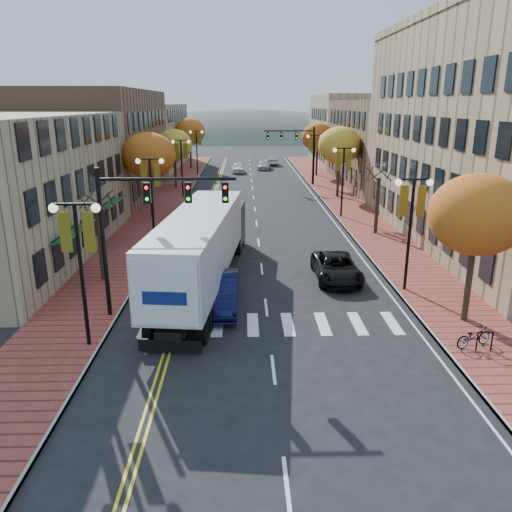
{
  "coord_description": "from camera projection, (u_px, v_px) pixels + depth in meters",
  "views": [
    {
      "loc": [
        -1.09,
        -18.77,
        9.66
      ],
      "look_at": [
        -0.46,
        5.5,
        2.2
      ],
      "focal_mm": 35.0,
      "sensor_mm": 36.0,
      "label": 1
    }
  ],
  "objects": [
    {
      "name": "lamp_right_c",
      "position": [
        314.0,
        150.0,
        59.86
      ],
      "size": [
        1.96,
        0.36,
        6.05
      ],
      "color": "black",
      "rests_on": "ground"
    },
    {
      "name": "building_left_mid",
      "position": [
        94.0,
        144.0,
        53.17
      ],
      "size": [
        12.0,
        24.0,
        11.0
      ],
      "primitive_type": "cube",
      "color": "brown",
      "rests_on": "ground"
    },
    {
      "name": "black_suv",
      "position": [
        336.0,
        267.0,
        28.35
      ],
      "size": [
        2.4,
        5.15,
        1.43
      ],
      "primitive_type": "imported",
      "rotation": [
        0.0,
        0.0,
        0.01
      ],
      "color": "black",
      "rests_on": "ground"
    },
    {
      "name": "navy_sedan",
      "position": [
        220.0,
        292.0,
        24.3
      ],
      "size": [
        1.84,
        5.2,
        1.71
      ],
      "primitive_type": "imported",
      "rotation": [
        0.0,
        0.0,
        -0.01
      ],
      "color": "black",
      "rests_on": "ground"
    },
    {
      "name": "tree_left_d",
      "position": [
        190.0,
        131.0,
        74.36
      ],
      "size": [
        4.61,
        4.61,
        7.42
      ],
      "color": "#382619",
      "rests_on": "sidewalk_left"
    },
    {
      "name": "car_far_white",
      "position": [
        238.0,
        168.0,
        71.99
      ],
      "size": [
        1.89,
        4.35,
        1.46
      ],
      "primitive_type": "imported",
      "rotation": [
        0.0,
        0.0,
        0.04
      ],
      "color": "white",
      "rests_on": "ground"
    },
    {
      "name": "tree_left_c",
      "position": [
        174.0,
        145.0,
        57.32
      ],
      "size": [
        4.16,
        4.16,
        6.69
      ],
      "color": "#382619",
      "rests_on": "sidewalk_left"
    },
    {
      "name": "tree_left_b",
      "position": [
        149.0,
        155.0,
        41.91
      ],
      "size": [
        4.48,
        4.48,
        7.21
      ],
      "color": "#382619",
      "rests_on": "sidewalk_left"
    },
    {
      "name": "lamp_right_a",
      "position": [
        411.0,
        213.0,
        25.46
      ],
      "size": [
        1.96,
        0.36,
        6.05
      ],
      "color": "black",
      "rests_on": "ground"
    },
    {
      "name": "tree_left_a",
      "position": [
        101.0,
        243.0,
        27.56
      ],
      "size": [
        0.28,
        0.28,
        4.2
      ],
      "color": "#382619",
      "rests_on": "sidewalk_left"
    },
    {
      "name": "semi_truck",
      "position": [
        204.0,
        241.0,
        26.94
      ],
      "size": [
        4.53,
        17.4,
        4.3
      ],
      "rotation": [
        0.0,
        0.0,
        -0.1
      ],
      "color": "black",
      "rests_on": "ground"
    },
    {
      "name": "tree_right_a",
      "position": [
        478.0,
        215.0,
        21.45
      ],
      "size": [
        4.16,
        4.16,
        6.69
      ],
      "color": "#382619",
      "rests_on": "sidewalk_right"
    },
    {
      "name": "sidewalk_left",
      "position": [
        167.0,
        200.0,
        51.61
      ],
      "size": [
        4.0,
        85.0,
        0.15
      ],
      "primitive_type": "cube",
      "color": "brown",
      "rests_on": "ground"
    },
    {
      "name": "tree_right_c",
      "position": [
        340.0,
        145.0,
        51.91
      ],
      "size": [
        4.48,
        4.48,
        7.21
      ],
      "color": "#382619",
      "rests_on": "sidewalk_right"
    },
    {
      "name": "sidewalk_right",
      "position": [
        340.0,
        199.0,
        52.06
      ],
      "size": [
        4.0,
        85.0,
        0.15
      ],
      "primitive_type": "cube",
      "color": "brown",
      "rests_on": "ground"
    },
    {
      "name": "lamp_left_c",
      "position": [
        181.0,
        157.0,
        51.84
      ],
      "size": [
        1.96,
        0.36,
        6.05
      ],
      "color": "black",
      "rests_on": "ground"
    },
    {
      "name": "car_far_silver",
      "position": [
        264.0,
        165.0,
        75.77
      ],
      "size": [
        2.36,
        4.67,
        1.3
      ],
      "primitive_type": "imported",
      "rotation": [
        0.0,
        0.0,
        -0.12
      ],
      "color": "#B7B6BE",
      "rests_on": "ground"
    },
    {
      "name": "bicycle",
      "position": [
        474.0,
        336.0,
        20.24
      ],
      "size": [
        1.79,
        1.14,
        0.89
      ],
      "primitive_type": "imported",
      "rotation": [
        0.0,
        0.0,
        1.93
      ],
      "color": "gray",
      "rests_on": "sidewalk_right"
    },
    {
      "name": "traffic_mast_near",
      "position": [
        145.0,
        215.0,
        22.08
      ],
      "size": [
        6.1,
        0.35,
        7.0
      ],
      "color": "black",
      "rests_on": "ground"
    },
    {
      "name": "ground",
      "position": [
        271.0,
        345.0,
        20.8
      ],
      "size": [
        200.0,
        200.0,
        0.0
      ],
      "primitive_type": "plane",
      "color": "black",
      "rests_on": "ground"
    },
    {
      "name": "lamp_left_b",
      "position": [
        151.0,
        184.0,
        34.64
      ],
      "size": [
        1.96,
        0.36,
        6.05
      ],
      "color": "black",
      "rests_on": "ground"
    },
    {
      "name": "building_right_mid",
      "position": [
        406.0,
        144.0,
        59.92
      ],
      "size": [
        15.0,
        24.0,
        10.0
      ],
      "primitive_type": "cube",
      "color": "brown",
      "rests_on": "ground"
    },
    {
      "name": "tree_right_d",
      "position": [
        317.0,
        137.0,
        67.25
      ],
      "size": [
        4.35,
        4.35,
        7.0
      ],
      "color": "#382619",
      "rests_on": "sidewalk_right"
    },
    {
      "name": "lamp_left_a",
      "position": [
        79.0,
        247.0,
        19.35
      ],
      "size": [
        1.96,
        0.36,
        6.05
      ],
      "color": "black",
      "rests_on": "ground"
    },
    {
      "name": "car_far_oncoming",
      "position": [
        272.0,
        160.0,
        81.11
      ],
      "size": [
        1.6,
        4.51,
        1.48
      ],
      "primitive_type": "imported",
      "rotation": [
        0.0,
        0.0,
        3.13
      ],
      "color": "#AAABB2",
      "rests_on": "ground"
    },
    {
      "name": "lamp_right_b",
      "position": [
        343.0,
        169.0,
        42.66
      ],
      "size": [
        1.96,
        0.36,
        6.05
      ],
      "color": "black",
      "rests_on": "ground"
    },
    {
      "name": "lamp_left_d",
      "position": [
        197.0,
        144.0,
        69.04
      ],
      "size": [
        1.96,
        0.36,
        6.05
      ],
      "color": "black",
      "rests_on": "ground"
    },
    {
      "name": "building_right_far",
      "position": [
        363.0,
        130.0,
        80.8
      ],
      "size": [
        15.0,
        20.0,
        11.0
      ],
      "primitive_type": "cube",
      "color": "#9E8966",
      "rests_on": "ground"
    },
    {
      "name": "building_left_far",
      "position": [
        140.0,
        136.0,
        77.27
      ],
      "size": [
        12.0,
        26.0,
        9.5
      ],
      "primitive_type": "cube",
      "color": "#9E8966",
      "rests_on": "ground"
    },
    {
      "name": "tree_right_b",
      "position": [
        377.0,
        206.0,
        37.56
      ],
      "size": [
        0.28,
        0.28,
        4.2
      ],
      "color": "#382619",
      "rests_on": "sidewalk_right"
    },
    {
      "name": "traffic_mast_far",
      "position": [
        298.0,
        144.0,
        59.62
      ],
      "size": [
        6.1,
        0.34,
        7.0
      ],
      "color": "black",
      "rests_on": "ground"
    }
  ]
}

